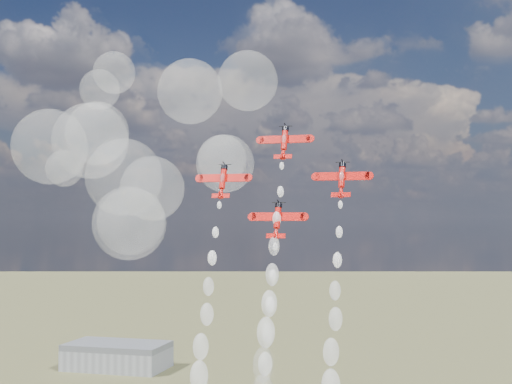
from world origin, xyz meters
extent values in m
cube|color=gray|center=(-120.00, 180.00, 5.00)|extent=(50.00, 28.00, 10.00)
cube|color=#595B60|center=(-120.00, 180.00, 11.50)|extent=(50.00, 28.00, 3.00)
cylinder|color=red|center=(5.03, 11.86, 95.11)|extent=(1.40, 3.21, 5.35)
cylinder|color=black|center=(5.03, 12.88, 97.72)|extent=(1.60, 1.86, 1.52)
cube|color=red|center=(5.03, 12.29, 95.26)|extent=(12.21, 0.94, 1.94)
cube|color=white|center=(1.73, 12.40, 95.22)|extent=(4.80, 0.23, 0.52)
cube|color=white|center=(8.33, 12.40, 95.22)|extent=(4.80, 0.23, 0.52)
cube|color=red|center=(5.03, 10.07, 90.98)|extent=(4.40, 0.52, 1.07)
cube|color=red|center=(5.03, 9.29, 91.07)|extent=(0.14, 2.06, 1.83)
ellipsoid|color=silver|center=(5.03, 11.31, 95.22)|extent=(1.10, 1.82, 2.67)
cone|color=red|center=(5.03, 10.45, 91.69)|extent=(1.40, 2.26, 2.93)
cylinder|color=red|center=(-9.10, 8.23, 85.91)|extent=(1.40, 3.21, 5.35)
cylinder|color=black|center=(-9.10, 9.26, 88.51)|extent=(1.60, 1.86, 1.52)
cube|color=red|center=(-9.10, 8.66, 86.06)|extent=(12.21, 0.94, 1.94)
cube|color=white|center=(-12.40, 8.78, 86.01)|extent=(4.80, 0.23, 0.52)
cube|color=white|center=(-5.80, 8.78, 86.01)|extent=(4.80, 0.23, 0.52)
cube|color=red|center=(-9.10, 6.44, 81.77)|extent=(4.40, 0.52, 1.07)
cube|color=red|center=(-9.10, 5.67, 81.86)|extent=(0.14, 2.06, 1.83)
ellipsoid|color=silver|center=(-9.10, 7.68, 86.02)|extent=(1.10, 1.82, 2.67)
cone|color=red|center=(-9.10, 6.82, 82.48)|extent=(1.40, 2.26, 2.93)
cylinder|color=red|center=(19.17, 8.23, 85.91)|extent=(1.40, 3.21, 5.35)
cylinder|color=black|center=(19.17, 9.26, 88.51)|extent=(1.60, 1.86, 1.52)
cube|color=red|center=(19.17, 8.66, 86.06)|extent=(12.21, 0.94, 1.94)
cube|color=white|center=(15.86, 8.78, 86.01)|extent=(4.80, 0.23, 0.52)
cube|color=white|center=(22.47, 8.78, 86.01)|extent=(4.80, 0.23, 0.52)
cube|color=red|center=(19.17, 6.44, 81.77)|extent=(4.40, 0.52, 1.07)
cube|color=red|center=(19.17, 5.67, 81.86)|extent=(0.14, 2.06, 1.83)
ellipsoid|color=silver|center=(19.17, 7.68, 86.02)|extent=(1.10, 1.82, 2.67)
cone|color=red|center=(19.17, 6.82, 82.48)|extent=(1.40, 2.26, 2.93)
cylinder|color=red|center=(5.03, 4.60, 76.70)|extent=(1.40, 3.21, 5.35)
cylinder|color=black|center=(5.03, 5.63, 79.31)|extent=(1.60, 1.86, 1.52)
cube|color=red|center=(5.03, 5.04, 76.85)|extent=(12.21, 0.94, 1.94)
cube|color=white|center=(1.73, 5.15, 76.81)|extent=(4.80, 0.23, 0.52)
cube|color=white|center=(8.33, 5.15, 76.81)|extent=(4.80, 0.23, 0.52)
cube|color=red|center=(5.03, 2.81, 72.57)|extent=(4.40, 0.52, 1.07)
cube|color=red|center=(5.03, 2.04, 72.66)|extent=(0.14, 2.06, 1.83)
ellipsoid|color=silver|center=(5.03, 4.05, 76.81)|extent=(1.10, 1.82, 2.67)
cone|color=red|center=(5.03, 3.20, 73.28)|extent=(1.40, 2.26, 2.93)
sphere|color=white|center=(4.92, 9.37, 88.72)|extent=(1.04, 1.04, 1.04)
sphere|color=white|center=(5.18, 7.00, 82.64)|extent=(1.50, 1.50, 1.50)
sphere|color=white|center=(4.87, 4.61, 76.36)|extent=(1.96, 1.96, 1.96)
sphere|color=white|center=(4.83, 2.01, 70.32)|extent=(2.42, 2.42, 2.42)
sphere|color=white|center=(4.90, -0.02, 64.14)|extent=(2.88, 2.88, 2.88)
sphere|color=white|center=(4.99, -3.02, 58.16)|extent=(3.34, 3.34, 3.34)
sphere|color=white|center=(4.72, -4.91, 52.26)|extent=(3.80, 3.80, 3.80)
sphere|color=white|center=(4.68, -7.11, 45.89)|extent=(4.26, 4.26, 4.26)
sphere|color=white|center=(-9.22, 5.79, 79.56)|extent=(1.04, 1.04, 1.04)
sphere|color=white|center=(-9.27, 3.14, 73.27)|extent=(1.50, 1.50, 1.50)
sphere|color=white|center=(-9.27, 0.82, 67.55)|extent=(1.96, 1.96, 1.96)
sphere|color=white|center=(-9.38, -1.41, 61.33)|extent=(2.42, 2.42, 2.42)
sphere|color=white|center=(-8.87, -3.91, 55.51)|extent=(2.88, 2.88, 2.88)
sphere|color=white|center=(-9.49, -6.19, 48.83)|extent=(3.34, 3.34, 3.34)
sphere|color=white|center=(-9.00, -8.54, 43.06)|extent=(3.80, 3.80, 3.80)
sphere|color=white|center=(19.17, 5.70, 79.56)|extent=(1.04, 1.04, 1.04)
sphere|color=white|center=(19.24, 3.34, 73.50)|extent=(1.50, 1.50, 1.50)
sphere|color=white|center=(19.15, 1.07, 67.50)|extent=(1.96, 1.96, 1.96)
sphere|color=white|center=(19.00, -1.50, 61.18)|extent=(2.42, 2.42, 2.42)
sphere|color=white|center=(19.44, -3.75, 55.51)|extent=(2.88, 2.88, 2.88)
sphere|color=white|center=(18.83, -6.11, 49.06)|extent=(3.34, 3.34, 3.34)
sphere|color=white|center=(5.09, 2.15, 70.29)|extent=(1.04, 1.04, 1.04)
sphere|color=white|center=(5.12, -0.47, 64.08)|extent=(1.50, 1.50, 1.50)
sphere|color=white|center=(5.17, -2.92, 57.92)|extent=(1.96, 1.96, 1.96)
sphere|color=white|center=(5.06, -4.83, 52.04)|extent=(2.42, 2.42, 2.42)
sphere|color=white|center=(5.20, -7.53, 46.17)|extent=(2.88, 2.88, 2.88)
sphere|color=white|center=(-29.36, 13.26, 83.93)|extent=(16.25, 16.25, 16.25)
sphere|color=white|center=(-54.58, 32.09, 100.71)|extent=(18.19, 18.19, 18.19)
sphere|color=white|center=(-17.03, 32.25, 92.57)|extent=(13.42, 13.42, 13.42)
sphere|color=white|center=(-10.42, 34.56, 114.18)|extent=(16.58, 16.58, 16.58)
sphere|color=white|center=(-43.84, 27.37, 87.76)|extent=(21.33, 21.33, 21.33)
sphere|color=white|center=(-60.17, 23.73, 90.23)|extent=(10.14, 10.14, 10.14)
sphere|color=white|center=(-46.83, 13.67, 96.48)|extent=(19.70, 19.70, 19.70)
sphere|color=white|center=(-41.71, 27.47, 75.60)|extent=(18.64, 18.64, 18.64)
sphere|color=white|center=(-41.01, 15.20, 114.21)|extent=(10.97, 10.97, 10.97)
sphere|color=white|center=(-23.41, 24.22, 110.05)|extent=(17.32, 17.32, 17.32)
sphere|color=white|center=(-59.79, 15.72, 95.48)|extent=(20.10, 20.10, 20.10)
sphere|color=white|center=(-11.96, 18.94, 90.30)|extent=(14.70, 14.70, 14.70)
sphere|color=white|center=(-37.83, 18.07, 75.15)|extent=(19.26, 19.26, 19.26)
sphere|color=white|center=(-54.76, 33.81, 113.71)|extent=(11.65, 11.65, 11.65)
camera|label=1|loc=(42.14, -152.38, 76.83)|focal=50.00mm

